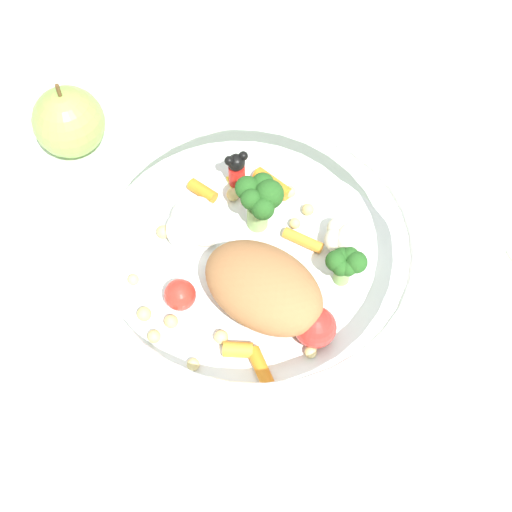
% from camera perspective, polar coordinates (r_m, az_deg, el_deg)
% --- Properties ---
extents(ground_plane, '(2.40, 2.40, 0.00)m').
position_cam_1_polar(ground_plane, '(0.57, -0.71, -2.24)').
color(ground_plane, silver).
extents(food_container, '(0.25, 0.25, 0.07)m').
position_cam_1_polar(food_container, '(0.54, -0.01, -0.25)').
color(food_container, white).
rests_on(food_container, ground_plane).
extents(loose_apple, '(0.06, 0.06, 0.08)m').
position_cam_1_polar(loose_apple, '(0.65, -15.09, 10.56)').
color(loose_apple, '#8CB74C').
rests_on(loose_apple, ground_plane).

